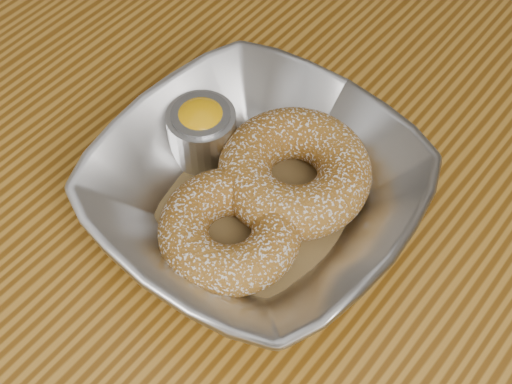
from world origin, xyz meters
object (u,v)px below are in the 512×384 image
Objects in this scene: table at (392,304)px; ramekin at (202,130)px; serving_bowl at (256,193)px; donut_back at (294,172)px; donut_front at (230,230)px.

table is 0.22m from ramekin.
serving_bowl is 0.07m from ramekin.
donut_back is 1.12× the size of donut_front.
table is at bearing 11.56° from ramekin.
donut_back is at bearing 71.59° from serving_bowl.
serving_bowl is at bearing -108.41° from donut_back.
donut_front reaches higher than table.
donut_front is at bearing -138.81° from table.
donut_back is (0.01, 0.03, 0.00)m from serving_bowl.
table is at bearing 26.06° from serving_bowl.
donut_back is at bearing 11.25° from ramekin.
ramekin is (-0.07, 0.02, 0.01)m from serving_bowl.
table is 0.18m from serving_bowl.
serving_bowl is 0.03m from donut_back.
donut_front is (-0.00, -0.07, -0.00)m from donut_back.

